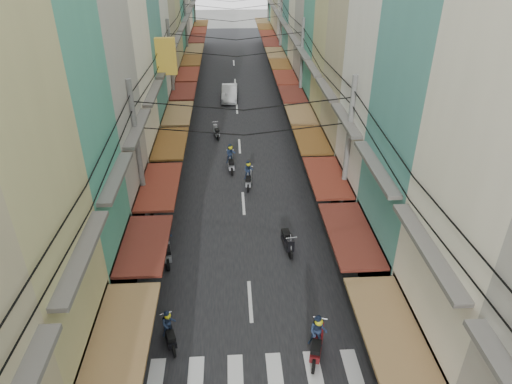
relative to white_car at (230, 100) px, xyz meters
name	(u,v)px	position (x,y,z in m)	size (l,w,h in m)	color
ground	(248,271)	(0.61, -24.58, 0.00)	(160.00, 160.00, 0.00)	#61615D
road	(238,117)	(0.61, -4.58, 0.01)	(10.00, 80.00, 0.02)	black
sidewalk_left	(160,118)	(-5.89, -4.58, 0.03)	(3.00, 80.00, 0.06)	gray
sidewalk_right	(314,115)	(7.11, -4.58, 0.03)	(3.00, 80.00, 0.06)	gray
crosswalk	(256,382)	(0.61, -30.58, 0.03)	(7.55, 2.40, 0.01)	silver
building_row_right	(352,2)	(8.53, -8.13, 9.41)	(7.80, 68.98, 22.59)	teal
utility_poles	(237,51)	(0.61, -9.56, 6.59)	(10.20, 66.13, 8.20)	slate
white_car	(230,100)	(0.00, 0.00, 0.00)	(4.64, 1.82, 1.64)	#BBBBC0
bicycle	(388,313)	(6.23, -27.58, 0.00)	(0.61, 1.62, 1.11)	black
moving_scooters	(231,215)	(-0.10, -20.65, 0.55)	(6.66, 30.53, 2.00)	black
parked_scooters	(368,315)	(5.22, -28.09, 0.46)	(13.36, 13.90, 1.01)	black
pedestrians	(156,244)	(-3.64, -23.61, 1.01)	(10.99, 23.83, 2.10)	#251E28
market_umbrella	(430,293)	(7.16, -28.71, 2.05)	(2.21, 2.21, 2.33)	#B2B2B7
traffic_sign	(382,227)	(6.53, -24.70, 2.28)	(0.10, 0.68, 3.10)	slate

